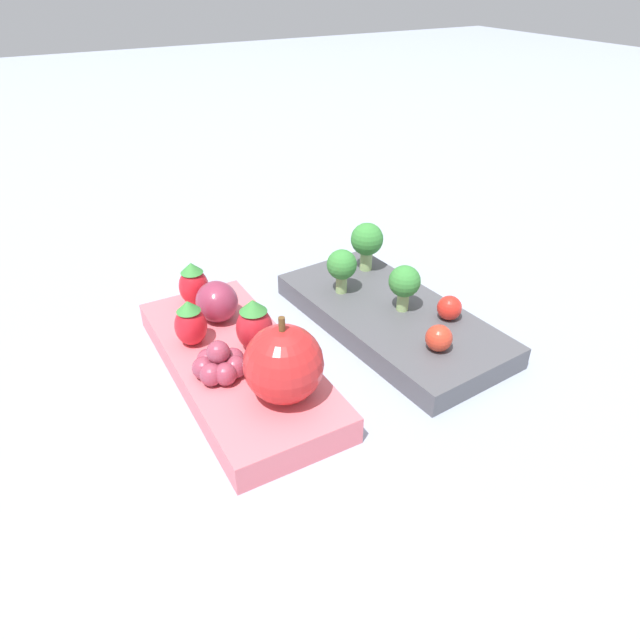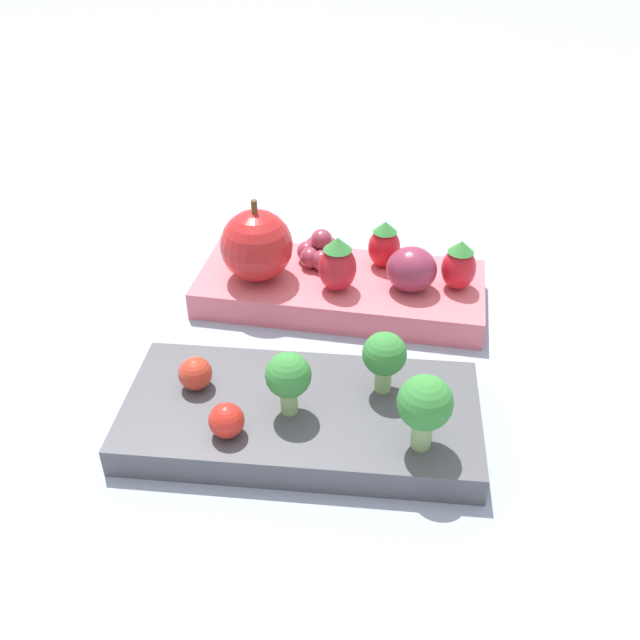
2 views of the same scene
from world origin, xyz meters
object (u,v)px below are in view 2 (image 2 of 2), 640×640
at_px(cherry_tomato_1, 227,420).
at_px(strawberry_1, 384,245).
at_px(broccoli_floret_2, 425,405).
at_px(strawberry_2, 459,266).
at_px(strawberry_0, 339,265).
at_px(bento_box_savoury, 295,415).
at_px(bento_box_fruit, 340,289).
at_px(grape_cluster, 322,251).
at_px(broccoli_floret_0, 288,377).
at_px(cherry_tomato_0, 195,373).
at_px(apple, 256,245).
at_px(plum, 412,269).
at_px(broccoli_floret_1, 384,356).

height_order(cherry_tomato_1, strawberry_1, strawberry_1).
bearing_deg(broccoli_floret_2, strawberry_1, -77.04).
distance_m(strawberry_1, strawberry_2, 0.06).
relative_size(strawberry_0, strawberry_1, 1.13).
bearing_deg(strawberry_2, strawberry_0, 12.31).
height_order(broccoli_floret_2, strawberry_1, broccoli_floret_2).
relative_size(bento_box_savoury, bento_box_fruit, 1.02).
xyz_separation_m(cherry_tomato_1, grape_cluster, (-0.02, -0.21, 0.00)).
distance_m(broccoli_floret_0, cherry_tomato_0, 0.07).
relative_size(bento_box_savoury, apple, 3.50).
height_order(broccoli_floret_2, cherry_tomato_1, broccoli_floret_2).
bearing_deg(plum, cherry_tomato_1, 62.32).
bearing_deg(bento_box_savoury, plum, -112.58).
bearing_deg(cherry_tomato_1, broccoli_floret_2, -173.73).
bearing_deg(bento_box_savoury, apple, -66.44).
height_order(broccoli_floret_1, strawberry_2, same).
xyz_separation_m(broccoli_floret_1, strawberry_0, (0.05, -0.11, -0.00)).
height_order(apple, strawberry_0, apple).
bearing_deg(plum, strawberry_2, -166.13).
distance_m(broccoli_floret_2, strawberry_2, 0.18).
xyz_separation_m(bento_box_fruit, plum, (-0.06, 0.01, 0.03)).
bearing_deg(apple, broccoli_floret_0, 111.91).
bearing_deg(broccoli_floret_2, grape_cluster, -63.51).
bearing_deg(bento_box_savoury, bento_box_fruit, -91.38).
xyz_separation_m(broccoli_floret_1, plum, (-0.01, -0.12, -0.01)).
bearing_deg(strawberry_1, strawberry_0, 54.94).
bearing_deg(plum, broccoli_floret_2, 97.12).
bearing_deg(broccoli_floret_1, apple, -45.39).
xyz_separation_m(bento_box_fruit, cherry_tomato_0, (0.07, 0.15, 0.02)).
bearing_deg(apple, strawberry_0, 175.13).
distance_m(bento_box_fruit, apple, 0.08).
relative_size(cherry_tomato_1, apple, 0.33).
xyz_separation_m(strawberry_0, strawberry_2, (-0.09, -0.02, -0.00)).
distance_m(bento_box_savoury, cherry_tomato_0, 0.07).
distance_m(bento_box_savoury, broccoli_floret_1, 0.07).
relative_size(broccoli_floret_1, strawberry_0, 0.96).
bearing_deg(cherry_tomato_1, bento_box_fruit, -101.36).
bearing_deg(bento_box_fruit, apple, 10.46).
bearing_deg(strawberry_2, broccoli_floret_2, 85.18).
distance_m(bento_box_fruit, broccoli_floret_1, 0.14).
bearing_deg(apple, grape_cluster, -145.07).
bearing_deg(apple, strawberry_2, -174.90).
relative_size(cherry_tomato_1, plum, 0.56).
relative_size(apple, plum, 1.71).
relative_size(cherry_tomato_0, grape_cluster, 0.54).
bearing_deg(plum, strawberry_1, -51.84).
relative_size(broccoli_floret_2, strawberry_1, 1.24).
xyz_separation_m(cherry_tomato_0, plum, (-0.13, -0.14, 0.01)).
height_order(bento_box_savoury, apple, apple).
bearing_deg(cherry_tomato_1, apple, -81.10).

